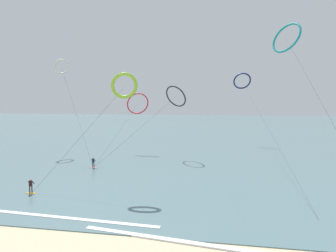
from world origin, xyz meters
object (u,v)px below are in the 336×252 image
(kite_crimson, at_px, (138,103))
(kite_lime, at_px, (124,86))
(kite_ivory, at_px, (62,67))
(kite_charcoal, at_px, (176,96))
(kite_navy, at_px, (242,81))
(surfer_coral, at_px, (93,163))
(kite_teal, at_px, (286,38))
(surfer_amber, at_px, (31,187))

(kite_crimson, xyz_separation_m, kite_lime, (5.29, -24.67, 2.30))
(kite_ivory, bearing_deg, kite_charcoal, 123.29)
(kite_crimson, distance_m, kite_navy, 28.92)
(kite_lime, xyz_separation_m, kite_navy, (17.52, 41.52, 3.36))
(surfer_coral, bearing_deg, kite_crimson, -170.97)
(kite_teal, relative_size, kite_charcoal, 1.86)
(surfer_amber, relative_size, kite_teal, 0.06)
(surfer_coral, height_order, kite_charcoal, kite_charcoal)
(surfer_amber, xyz_separation_m, kite_lime, (9.69, 4.66, 11.63))
(kite_teal, distance_m, kite_navy, 29.91)
(kite_crimson, bearing_deg, surfer_amber, -97.22)
(surfer_coral, xyz_separation_m, surfer_amber, (-1.70, -12.94, 0.00))
(surfer_coral, xyz_separation_m, kite_charcoal, (11.46, 11.84, 10.69))
(kite_teal, relative_size, kite_ivory, 1.35)
(kite_lime, bearing_deg, surfer_amber, -163.35)
(surfer_coral, height_order, kite_lime, kite_lime)
(kite_lime, bearing_deg, kite_teal, 20.78)
(kite_teal, distance_m, kite_lime, 25.53)
(kite_ivory, relative_size, kite_navy, 0.38)
(surfer_amber, distance_m, kite_teal, 40.01)
(surfer_amber, height_order, kite_ivory, kite_ivory)
(kite_crimson, bearing_deg, kite_ivory, -170.44)
(kite_teal, relative_size, kite_lime, 1.86)
(kite_teal, bearing_deg, kite_crimson, -152.73)
(surfer_amber, distance_m, kite_crimson, 31.09)
(kite_crimson, height_order, kite_charcoal, kite_charcoal)
(surfer_amber, bearing_deg, kite_lime, 134.68)
(kite_teal, bearing_deg, kite_lime, -97.58)
(surfer_coral, height_order, kite_ivory, kite_ivory)
(kite_teal, height_order, kite_crimson, kite_teal)
(surfer_amber, xyz_separation_m, kite_charcoal, (13.17, 24.78, 10.69))
(surfer_amber, relative_size, kite_lime, 0.12)
(kite_ivory, distance_m, kite_navy, 43.11)
(surfer_amber, distance_m, kite_lime, 15.84)
(kite_teal, relative_size, kite_navy, 0.52)
(kite_crimson, relative_size, kite_navy, 0.34)
(kite_teal, bearing_deg, kite_navy, 149.71)
(kite_crimson, distance_m, kite_charcoal, 9.96)
(surfer_amber, height_order, kite_teal, kite_teal)
(kite_ivory, height_order, kite_navy, kite_ivory)
(kite_ivory, xyz_separation_m, kite_lime, (21.06, -22.39, -5.35))
(kite_crimson, relative_size, kite_charcoal, 1.23)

